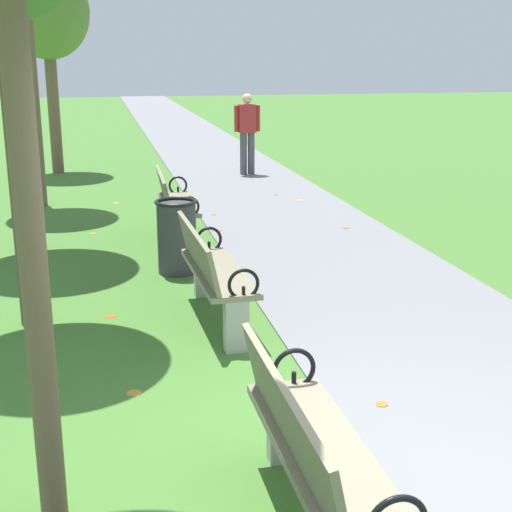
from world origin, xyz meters
TOP-DOWN VIEW (x-y plane):
  - paved_walkway at (1.26, 18.00)m, footprint 2.53×44.00m
  - park_bench_1 at (-0.50, -0.05)m, footprint 0.49×1.60m
  - park_bench_2 at (-0.50, 3.15)m, footprint 0.52×1.61m
  - park_bench_3 at (-0.50, 6.34)m, footprint 0.51×1.61m
  - tree_5 at (-2.29, 12.49)m, footprint 1.68×1.68m
  - pedestrian_walking at (1.52, 11.31)m, footprint 0.53×0.22m
  - trash_bin at (-0.65, 4.78)m, footprint 0.48×0.48m
  - scattered_leaves at (-0.14, 4.06)m, footprint 4.87×10.74m

SIDE VIEW (x-z plane):
  - paved_walkway at x=1.26m, z-range 0.00..0.02m
  - scattered_leaves at x=-0.14m, z-range 0.00..0.03m
  - trash_bin at x=-0.65m, z-range 0.00..0.84m
  - park_bench_1 at x=-0.50m, z-range 0.04..0.93m
  - park_bench_2 at x=-0.50m, z-range 0.04..0.93m
  - park_bench_3 at x=-0.50m, z-range 0.04..0.93m
  - pedestrian_walking at x=1.52m, z-range 0.12..1.74m
  - tree_5 at x=-2.29m, z-range 1.09..5.23m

